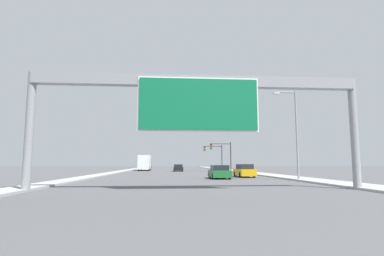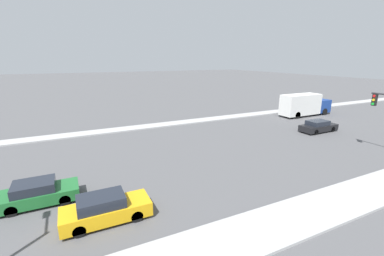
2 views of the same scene
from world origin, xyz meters
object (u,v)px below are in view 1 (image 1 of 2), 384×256
(traffic_light_mid_block, at_px, (216,153))
(street_lamp_right, at_px, (294,127))
(sign_gantry, at_px, (198,98))
(traffic_light_near_intersection, at_px, (224,152))
(truck_box_primary, at_px, (145,163))
(car_near_center, at_px, (178,168))
(car_near_left, at_px, (244,171))
(car_mid_center, at_px, (219,172))

(traffic_light_mid_block, distance_m, street_lamp_right, 40.57)
(sign_gantry, distance_m, traffic_light_mid_block, 50.90)
(sign_gantry, height_order, traffic_light_near_intersection, sign_gantry)
(truck_box_primary, bearing_deg, traffic_light_near_intersection, -24.09)
(truck_box_primary, distance_m, traffic_light_near_intersection, 17.48)
(sign_gantry, xyz_separation_m, car_near_center, (0.00, 41.63, -4.94))
(car_near_center, xyz_separation_m, truck_box_primary, (-7.00, 5.55, 1.00))
(car_near_center, bearing_deg, car_near_left, -74.28)
(sign_gantry, relative_size, car_near_left, 4.51)
(car_near_center, xyz_separation_m, car_mid_center, (3.50, -28.19, 0.02))
(traffic_light_mid_block, xyz_separation_m, street_lamp_right, (1.30, -40.53, 1.13))
(car_near_left, xyz_separation_m, street_lamp_right, (3.09, -7.19, 4.31))
(truck_box_primary, bearing_deg, car_near_center, -38.40)
(car_near_center, distance_m, traffic_light_mid_block, 12.63)
(car_near_center, xyz_separation_m, traffic_light_near_intersection, (8.83, -1.53, 3.19))
(car_near_left, bearing_deg, sign_gantry, -112.66)
(sign_gantry, height_order, car_near_left, sign_gantry)
(street_lamp_right, bearing_deg, traffic_light_near_intersection, 92.36)
(street_lamp_right, bearing_deg, sign_gantry, -136.51)
(sign_gantry, xyz_separation_m, traffic_light_near_intersection, (8.83, 40.10, -1.75))
(car_near_left, relative_size, truck_box_primary, 0.53)
(car_near_center, height_order, traffic_light_mid_block, traffic_light_mid_block)
(car_mid_center, bearing_deg, traffic_light_mid_block, 81.79)
(sign_gantry, height_order, truck_box_primary, sign_gantry)
(car_near_center, bearing_deg, traffic_light_near_intersection, -9.82)
(truck_box_primary, xyz_separation_m, street_lamp_right, (17.09, -37.61, 3.36))
(truck_box_primary, xyz_separation_m, traffic_light_mid_block, (15.79, 2.92, 2.23))
(traffic_light_near_intersection, bearing_deg, car_near_center, 170.18)
(car_near_left, distance_m, car_near_center, 25.84)
(sign_gantry, bearing_deg, car_near_left, 67.34)
(car_near_center, distance_m, street_lamp_right, 33.90)
(sign_gantry, distance_m, car_near_left, 18.81)
(traffic_light_near_intersection, bearing_deg, street_lamp_right, -87.64)
(sign_gantry, relative_size, car_mid_center, 4.78)
(sign_gantry, distance_m, traffic_light_near_intersection, 41.10)
(car_near_left, bearing_deg, street_lamp_right, -66.74)
(car_near_center, relative_size, truck_box_primary, 0.53)
(sign_gantry, relative_size, truck_box_primary, 2.39)
(truck_box_primary, distance_m, street_lamp_right, 41.45)
(car_near_center, relative_size, traffic_light_mid_block, 0.80)
(sign_gantry, distance_m, car_mid_center, 14.74)
(car_near_left, xyz_separation_m, traffic_light_mid_block, (1.79, 33.34, 3.18))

